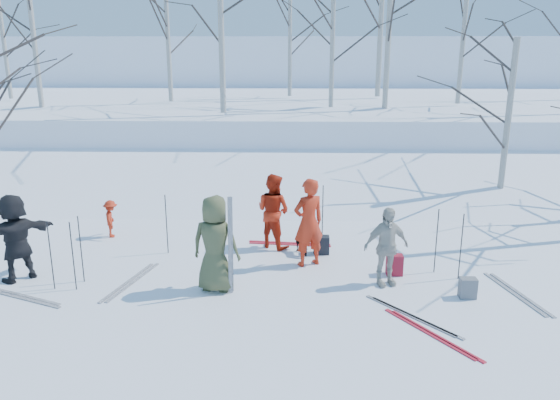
{
  "coord_description": "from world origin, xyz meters",
  "views": [
    {
      "loc": [
        0.29,
        -9.58,
        4.42
      ],
      "look_at": [
        0.0,
        1.5,
        1.3
      ],
      "focal_mm": 35.0,
      "sensor_mm": 36.0,
      "label": 1
    }
  ],
  "objects_px": {
    "skier_redor_behind": "(273,211)",
    "skier_red_north": "(309,222)",
    "skier_cream_east": "(386,247)",
    "backpack_dark": "(321,245)",
    "skier_red_seated": "(111,219)",
    "dog": "(303,243)",
    "skier_grey_west": "(15,237)",
    "backpack_grey": "(468,288)",
    "skier_olive_center": "(215,244)",
    "backpack_red": "(394,265)"
  },
  "relations": [
    {
      "from": "skier_redor_behind",
      "to": "skier_red_north",
      "type": "bearing_deg",
      "value": 161.27
    },
    {
      "from": "skier_redor_behind",
      "to": "skier_cream_east",
      "type": "relative_size",
      "value": 1.1
    },
    {
      "from": "skier_cream_east",
      "to": "backpack_dark",
      "type": "relative_size",
      "value": 3.87
    },
    {
      "from": "skier_red_seated",
      "to": "dog",
      "type": "relative_size",
      "value": 1.5
    },
    {
      "from": "backpack_dark",
      "to": "skier_red_seated",
      "type": "bearing_deg",
      "value": 168.91
    },
    {
      "from": "skier_red_seated",
      "to": "dog",
      "type": "height_order",
      "value": "skier_red_seated"
    },
    {
      "from": "skier_grey_west",
      "to": "backpack_dark",
      "type": "xyz_separation_m",
      "value": [
        5.99,
        1.55,
        -0.67
      ]
    },
    {
      "from": "skier_grey_west",
      "to": "backpack_grey",
      "type": "relative_size",
      "value": 4.58
    },
    {
      "from": "skier_red_north",
      "to": "backpack_dark",
      "type": "height_order",
      "value": "skier_red_north"
    },
    {
      "from": "backpack_grey",
      "to": "skier_red_seated",
      "type": "bearing_deg",
      "value": 157.5
    },
    {
      "from": "skier_olive_center",
      "to": "skier_red_north",
      "type": "bearing_deg",
      "value": -133.1
    },
    {
      "from": "skier_grey_west",
      "to": "skier_cream_east",
      "type": "bearing_deg",
      "value": 132.16
    },
    {
      "from": "skier_olive_center",
      "to": "backpack_dark",
      "type": "relative_size",
      "value": 4.58
    },
    {
      "from": "skier_redor_behind",
      "to": "backpack_red",
      "type": "xyz_separation_m",
      "value": [
        2.49,
        -1.54,
        -0.64
      ]
    },
    {
      "from": "skier_cream_east",
      "to": "backpack_dark",
      "type": "xyz_separation_m",
      "value": [
        -1.14,
        1.6,
        -0.57
      ]
    },
    {
      "from": "skier_red_north",
      "to": "skier_olive_center",
      "type": "bearing_deg",
      "value": 8.67
    },
    {
      "from": "skier_grey_west",
      "to": "backpack_dark",
      "type": "bearing_deg",
      "value": 147.07
    },
    {
      "from": "skier_redor_behind",
      "to": "backpack_grey",
      "type": "xyz_separation_m",
      "value": [
        3.64,
        -2.56,
        -0.66
      ]
    },
    {
      "from": "skier_red_north",
      "to": "skier_redor_behind",
      "type": "relative_size",
      "value": 1.09
    },
    {
      "from": "skier_cream_east",
      "to": "dog",
      "type": "height_order",
      "value": "skier_cream_east"
    },
    {
      "from": "backpack_red",
      "to": "backpack_dark",
      "type": "distance_m",
      "value": 1.81
    },
    {
      "from": "skier_grey_west",
      "to": "skier_red_seated",
      "type": "bearing_deg",
      "value": -159.1
    },
    {
      "from": "skier_red_north",
      "to": "skier_redor_behind",
      "type": "bearing_deg",
      "value": -81.39
    },
    {
      "from": "backpack_grey",
      "to": "backpack_dark",
      "type": "xyz_separation_m",
      "value": [
        -2.56,
        2.15,
        0.01
      ]
    },
    {
      "from": "skier_cream_east",
      "to": "backpack_grey",
      "type": "relative_size",
      "value": 4.07
    },
    {
      "from": "backpack_red",
      "to": "skier_red_north",
      "type": "bearing_deg",
      "value": 164.47
    },
    {
      "from": "skier_olive_center",
      "to": "dog",
      "type": "xyz_separation_m",
      "value": [
        1.66,
        1.91,
        -0.66
      ]
    },
    {
      "from": "skier_red_north",
      "to": "skier_cream_east",
      "type": "relative_size",
      "value": 1.21
    },
    {
      "from": "skier_olive_center",
      "to": "skier_red_north",
      "type": "distance_m",
      "value": 2.16
    },
    {
      "from": "skier_red_north",
      "to": "backpack_grey",
      "type": "distance_m",
      "value": 3.32
    },
    {
      "from": "skier_red_north",
      "to": "backpack_grey",
      "type": "relative_size",
      "value": 4.91
    },
    {
      "from": "skier_red_north",
      "to": "backpack_grey",
      "type": "bearing_deg",
      "value": 125.27
    },
    {
      "from": "dog",
      "to": "backpack_grey",
      "type": "distance_m",
      "value": 3.66
    },
    {
      "from": "backpack_dark",
      "to": "dog",
      "type": "bearing_deg",
      "value": -178.6
    },
    {
      "from": "skier_grey_west",
      "to": "skier_olive_center",
      "type": "bearing_deg",
      "value": 127.16
    },
    {
      "from": "skier_red_north",
      "to": "skier_grey_west",
      "type": "relative_size",
      "value": 1.07
    },
    {
      "from": "skier_red_north",
      "to": "backpack_dark",
      "type": "bearing_deg",
      "value": -142.59
    },
    {
      "from": "dog",
      "to": "backpack_red",
      "type": "height_order",
      "value": "dog"
    },
    {
      "from": "skier_grey_west",
      "to": "backpack_grey",
      "type": "bearing_deg",
      "value": 128.56
    },
    {
      "from": "backpack_dark",
      "to": "skier_olive_center",
      "type": "bearing_deg",
      "value": -137.03
    },
    {
      "from": "skier_grey_west",
      "to": "backpack_red",
      "type": "bearing_deg",
      "value": 135.8
    },
    {
      "from": "skier_red_seated",
      "to": "backpack_red",
      "type": "xyz_separation_m",
      "value": [
        6.4,
        -2.11,
        -0.24
      ]
    },
    {
      "from": "backpack_grey",
      "to": "backpack_dark",
      "type": "height_order",
      "value": "backpack_dark"
    },
    {
      "from": "skier_red_north",
      "to": "skier_cream_east",
      "type": "bearing_deg",
      "value": 119.61
    },
    {
      "from": "skier_olive_center",
      "to": "skier_red_seated",
      "type": "height_order",
      "value": "skier_olive_center"
    },
    {
      "from": "skier_olive_center",
      "to": "skier_grey_west",
      "type": "height_order",
      "value": "skier_olive_center"
    },
    {
      "from": "backpack_dark",
      "to": "skier_redor_behind",
      "type": "bearing_deg",
      "value": 159.11
    },
    {
      "from": "skier_cream_east",
      "to": "backpack_red",
      "type": "xyz_separation_m",
      "value": [
        0.27,
        0.47,
        -0.56
      ]
    },
    {
      "from": "dog",
      "to": "backpack_dark",
      "type": "bearing_deg",
      "value": 157.33
    },
    {
      "from": "skier_olive_center",
      "to": "skier_red_seated",
      "type": "xyz_separation_m",
      "value": [
        -2.93,
        2.9,
        -0.46
      ]
    }
  ]
}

